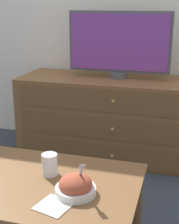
% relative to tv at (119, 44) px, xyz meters
% --- Properties ---
extents(ground_plane, '(12.00, 12.00, 0.00)m').
position_rel_tv_xyz_m(ground_plane, '(-0.02, 0.24, -0.90)').
color(ground_plane, '#383D47').
extents(dresser, '(1.59, 0.53, 0.64)m').
position_rel_tv_xyz_m(dresser, '(0.03, -0.04, -0.59)').
color(dresser, brown).
rests_on(dresser, ground_plane).
extents(tv, '(0.79, 0.13, 0.51)m').
position_rel_tv_xyz_m(tv, '(0.00, 0.00, 0.00)').
color(tv, '#515156').
rests_on(tv, dresser).
extents(coffee_table, '(0.95, 0.63, 0.41)m').
position_rel_tv_xyz_m(coffee_table, '(-0.12, -1.30, -0.55)').
color(coffee_table, brown).
rests_on(coffee_table, ground_plane).
extents(takeout_bowl, '(0.18, 0.18, 0.17)m').
position_rel_tv_xyz_m(takeout_bowl, '(0.08, -1.35, -0.46)').
color(takeout_bowl, silver).
rests_on(takeout_bowl, coffee_table).
extents(drink_cup, '(0.08, 0.08, 0.11)m').
position_rel_tv_xyz_m(drink_cup, '(-0.09, -1.22, -0.45)').
color(drink_cup, beige).
rests_on(drink_cup, coffee_table).
extents(napkin, '(0.16, 0.16, 0.00)m').
position_rel_tv_xyz_m(napkin, '(0.03, -1.47, -0.49)').
color(napkin, silver).
rests_on(napkin, coffee_table).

